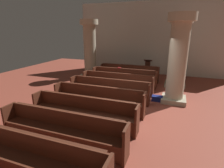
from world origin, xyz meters
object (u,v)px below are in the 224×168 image
at_px(lectern, 147,69).
at_px(kneeler_box_navy, 157,98).
at_px(pillar_aisle_rear, 178,58).
at_px(pew_row_6, 62,129).
at_px(pew_row_0, 129,72).
at_px(hymn_book, 119,68).
at_px(pillar_far_side, 90,48).
at_px(pew_row_2, 117,82).
at_px(pew_row_3, 109,89).
at_px(pew_row_5, 83,111).
at_px(pew_row_7, 28,157).
at_px(pew_row_1, 124,77).
at_px(pillar_aisle_side, 178,52).
at_px(pew_row_4, 98,98).

xyz_separation_m(lectern, kneeler_box_navy, (1.03, -3.88, -0.35)).
bearing_deg(pillar_aisle_rear, pew_row_6, -122.57).
relative_size(pew_row_0, hymn_book, 17.75).
xyz_separation_m(pillar_far_side, lectern, (3.35, 1.13, -1.31)).
distance_m(pew_row_2, pew_row_3, 1.08).
height_order(pew_row_5, pew_row_7, same).
relative_size(pew_row_1, pillar_aisle_side, 0.99).
bearing_deg(pillar_far_side, pew_row_6, -69.22).
relative_size(pew_row_5, pillar_aisle_rear, 0.99).
height_order(pillar_aisle_side, lectern, pillar_aisle_side).
distance_m(pillar_aisle_side, lectern, 2.54).
distance_m(pillar_aisle_rear, lectern, 4.27).
distance_m(pew_row_7, hymn_book, 6.71).
relative_size(pew_row_1, lectern, 3.10).
relative_size(pew_row_4, lectern, 3.10).
xyz_separation_m(pew_row_6, pillar_far_side, (-2.48, 6.54, 1.30)).
relative_size(pew_row_4, hymn_book, 17.75).
height_order(pew_row_1, pew_row_3, same).
bearing_deg(pew_row_0, pew_row_2, -90.00).
distance_m(pew_row_1, pew_row_4, 3.25).
xyz_separation_m(pew_row_7, hymn_book, (-0.31, 6.69, 0.41)).
height_order(pew_row_2, pew_row_5, same).
distance_m(pew_row_2, pew_row_7, 5.42).
bearing_deg(pew_row_0, pillar_aisle_rear, -45.08).
relative_size(pew_row_0, lectern, 3.10).
relative_size(pew_row_2, kneeler_box_navy, 7.85).
relative_size(pillar_aisle_side, pillar_far_side, 1.00).
distance_m(pew_row_3, pew_row_7, 4.34).
height_order(pillar_aisle_rear, hymn_book, pillar_aisle_rear).
distance_m(pew_row_1, pew_row_5, 4.34).
relative_size(pew_row_0, pew_row_6, 1.00).
distance_m(pew_row_4, pillar_far_side, 5.19).
height_order(pew_row_5, kneeler_box_navy, pew_row_5).
xyz_separation_m(pew_row_0, pew_row_6, (0.00, -6.50, 0.00)).
bearing_deg(pillar_far_side, pew_row_0, -0.87).
distance_m(pew_row_1, hymn_book, 0.55).
bearing_deg(pew_row_4, pew_row_3, 90.00).
bearing_deg(kneeler_box_navy, pew_row_5, -125.10).
height_order(pew_row_5, pillar_aisle_side, pillar_aisle_side).
height_order(pew_row_2, hymn_book, hymn_book).
bearing_deg(pew_row_0, pillar_far_side, 179.13).
relative_size(pew_row_0, kneeler_box_navy, 7.85).
distance_m(pew_row_3, pew_row_5, 2.17).
relative_size(pew_row_6, kneeler_box_navy, 7.85).
bearing_deg(pew_row_4, pew_row_7, -90.00).
xyz_separation_m(pew_row_3, pew_row_6, (0.00, -3.25, 0.00)).
relative_size(pew_row_3, pillar_aisle_rear, 0.99).
relative_size(pew_row_5, kneeler_box_navy, 7.85).
relative_size(pew_row_3, lectern, 3.10).
bearing_deg(pew_row_5, pillar_aisle_side, 63.93).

